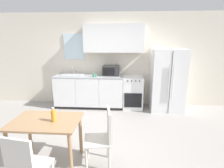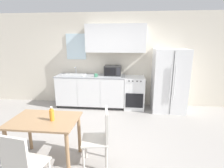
{
  "view_description": "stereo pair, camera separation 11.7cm",
  "coord_description": "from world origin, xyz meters",
  "px_view_note": "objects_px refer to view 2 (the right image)",
  "views": [
    {
      "loc": [
        0.58,
        -2.95,
        1.95
      ],
      "look_at": [
        0.34,
        0.56,
        1.05
      ],
      "focal_mm": 28.0,
      "sensor_mm": 36.0,
      "label": 1
    },
    {
      "loc": [
        0.7,
        -2.94,
        1.95
      ],
      "look_at": [
        0.34,
        0.56,
        1.05
      ],
      "focal_mm": 28.0,
      "sensor_mm": 36.0,
      "label": 2
    }
  ],
  "objects_px": {
    "microwave": "(113,70)",
    "dining_table": "(45,127)",
    "oven_range": "(134,93)",
    "dining_chair_side": "(101,134)",
    "dining_chair_near": "(21,163)",
    "coffee_mug": "(96,75)",
    "refrigerator": "(169,81)",
    "drink_bottle": "(52,115)"
  },
  "relations": [
    {
      "from": "dining_chair_side",
      "to": "dining_table",
      "type": "bearing_deg",
      "value": 81.72
    },
    {
      "from": "refrigerator",
      "to": "oven_range",
      "type": "bearing_deg",
      "value": 176.25
    },
    {
      "from": "dining_chair_near",
      "to": "dining_chair_side",
      "type": "bearing_deg",
      "value": 50.77
    },
    {
      "from": "oven_range",
      "to": "dining_table",
      "type": "distance_m",
      "value": 2.89
    },
    {
      "from": "dining_table",
      "to": "dining_chair_near",
      "type": "distance_m",
      "value": 0.74
    },
    {
      "from": "microwave",
      "to": "dining_table",
      "type": "height_order",
      "value": "microwave"
    },
    {
      "from": "refrigerator",
      "to": "drink_bottle",
      "type": "relative_size",
      "value": 7.6
    },
    {
      "from": "dining_chair_near",
      "to": "dining_chair_side",
      "type": "height_order",
      "value": "same"
    },
    {
      "from": "refrigerator",
      "to": "drink_bottle",
      "type": "height_order",
      "value": "refrigerator"
    },
    {
      "from": "dining_table",
      "to": "coffee_mug",
      "type": "bearing_deg",
      "value": 80.65
    },
    {
      "from": "coffee_mug",
      "to": "dining_chair_side",
      "type": "distance_m",
      "value": 2.38
    },
    {
      "from": "microwave",
      "to": "dining_table",
      "type": "bearing_deg",
      "value": -107.57
    },
    {
      "from": "refrigerator",
      "to": "drink_bottle",
      "type": "xyz_separation_m",
      "value": [
        -2.24,
        -2.45,
        -0.01
      ]
    },
    {
      "from": "dining_chair_side",
      "to": "refrigerator",
      "type": "bearing_deg",
      "value": -41.02
    },
    {
      "from": "dining_chair_side",
      "to": "drink_bottle",
      "type": "distance_m",
      "value": 0.81
    },
    {
      "from": "microwave",
      "to": "dining_chair_side",
      "type": "relative_size",
      "value": 0.51
    },
    {
      "from": "coffee_mug",
      "to": "dining_chair_near",
      "type": "xyz_separation_m",
      "value": [
        -0.31,
        -3.03,
        -0.45
      ]
    },
    {
      "from": "dining_table",
      "to": "oven_range",
      "type": "bearing_deg",
      "value": 59.78
    },
    {
      "from": "coffee_mug",
      "to": "drink_bottle",
      "type": "distance_m",
      "value": 2.34
    },
    {
      "from": "oven_range",
      "to": "coffee_mug",
      "type": "distance_m",
      "value": 1.21
    },
    {
      "from": "oven_range",
      "to": "coffee_mug",
      "type": "height_order",
      "value": "coffee_mug"
    },
    {
      "from": "microwave",
      "to": "dining_chair_side",
      "type": "distance_m",
      "value": 2.63
    },
    {
      "from": "dining_table",
      "to": "dining_chair_side",
      "type": "xyz_separation_m",
      "value": [
        0.89,
        0.02,
        -0.09
      ]
    },
    {
      "from": "oven_range",
      "to": "dining_chair_side",
      "type": "xyz_separation_m",
      "value": [
        -0.56,
        -2.48,
        0.08
      ]
    },
    {
      "from": "oven_range",
      "to": "drink_bottle",
      "type": "bearing_deg",
      "value": -117.46
    },
    {
      "from": "oven_range",
      "to": "dining_table",
      "type": "relative_size",
      "value": 0.89
    },
    {
      "from": "dining_table",
      "to": "dining_chair_near",
      "type": "relative_size",
      "value": 1.11
    },
    {
      "from": "coffee_mug",
      "to": "microwave",
      "type": "bearing_deg",
      "value": 33.43
    },
    {
      "from": "microwave",
      "to": "dining_chair_side",
      "type": "bearing_deg",
      "value": -88.36
    },
    {
      "from": "refrigerator",
      "to": "microwave",
      "type": "bearing_deg",
      "value": 174.26
    },
    {
      "from": "coffee_mug",
      "to": "dining_chair_near",
      "type": "relative_size",
      "value": 0.11
    },
    {
      "from": "microwave",
      "to": "dining_table",
      "type": "relative_size",
      "value": 0.46
    },
    {
      "from": "refrigerator",
      "to": "coffee_mug",
      "type": "bearing_deg",
      "value": -176.18
    },
    {
      "from": "refrigerator",
      "to": "dining_chair_side",
      "type": "bearing_deg",
      "value": -121.73
    },
    {
      "from": "refrigerator",
      "to": "dining_table",
      "type": "distance_m",
      "value": 3.42
    },
    {
      "from": "drink_bottle",
      "to": "dining_table",
      "type": "bearing_deg",
      "value": 170.92
    },
    {
      "from": "microwave",
      "to": "dining_chair_near",
      "type": "bearing_deg",
      "value": -102.84
    },
    {
      "from": "microwave",
      "to": "drink_bottle",
      "type": "xyz_separation_m",
      "value": [
        -0.68,
        -2.61,
        -0.24
      ]
    },
    {
      "from": "oven_range",
      "to": "microwave",
      "type": "distance_m",
      "value": 0.89
    },
    {
      "from": "refrigerator",
      "to": "dining_chair_near",
      "type": "xyz_separation_m",
      "value": [
        -2.32,
        -3.16,
        -0.32
      ]
    },
    {
      "from": "dining_table",
      "to": "refrigerator",
      "type": "bearing_deg",
      "value": 45.52
    },
    {
      "from": "drink_bottle",
      "to": "dining_chair_near",
      "type": "bearing_deg",
      "value": -96.5
    }
  ]
}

